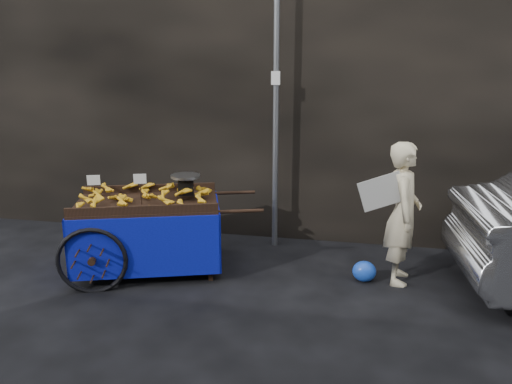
# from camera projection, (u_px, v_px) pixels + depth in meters

# --- Properties ---
(ground) EXTENTS (80.00, 80.00, 0.00)m
(ground) POSITION_uv_depth(u_px,v_px,m) (234.00, 279.00, 6.19)
(ground) COLOR black
(ground) RESTS_ON ground
(building_wall) EXTENTS (13.50, 2.00, 5.00)m
(building_wall) POSITION_uv_depth(u_px,v_px,m) (295.00, 69.00, 7.94)
(building_wall) COLOR black
(building_wall) RESTS_ON ground
(street_pole) EXTENTS (0.12, 0.10, 4.00)m
(street_pole) POSITION_uv_depth(u_px,v_px,m) (276.00, 107.00, 6.85)
(street_pole) COLOR slate
(street_pole) RESTS_ON ground
(banana_cart) EXTENTS (2.65, 1.80, 1.32)m
(banana_cart) POSITION_uv_depth(u_px,v_px,m) (143.00, 209.00, 6.28)
(banana_cart) COLOR black
(banana_cart) RESTS_ON ground
(vendor) EXTENTS (0.79, 0.66, 1.72)m
(vendor) POSITION_uv_depth(u_px,v_px,m) (403.00, 213.00, 5.95)
(vendor) COLOR beige
(vendor) RESTS_ON ground
(plastic_bag) EXTENTS (0.29, 0.23, 0.26)m
(plastic_bag) POSITION_uv_depth(u_px,v_px,m) (364.00, 271.00, 6.10)
(plastic_bag) COLOR blue
(plastic_bag) RESTS_ON ground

